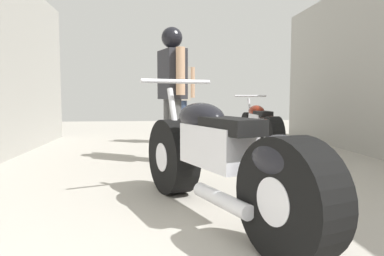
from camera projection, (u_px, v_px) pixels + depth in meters
ground_plane at (204, 175)px, 4.06m from camera, size 18.19×18.19×0.00m
motorcycle_maroon_cruiser at (219, 160)px, 2.55m from camera, size 1.06×2.15×1.04m
motorcycle_black_naked at (260, 127)px, 5.88m from camera, size 0.58×1.95×0.91m
mechanic_in_blue at (177, 93)px, 6.68m from camera, size 0.68×0.31×1.68m
mechanic_with_helmet at (172, 82)px, 4.78m from camera, size 0.39×0.70×1.80m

